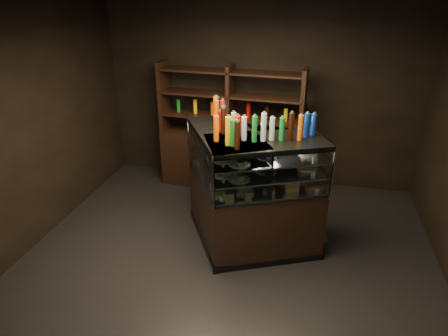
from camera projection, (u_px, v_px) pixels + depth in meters
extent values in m
plane|color=black|center=(226.00, 267.00, 4.76)|extent=(5.00, 5.00, 0.00)
cube|color=black|center=(260.00, 93.00, 6.35)|extent=(5.00, 0.02, 3.00)
cube|color=black|center=(16.00, 132.00, 4.64)|extent=(0.02, 5.00, 3.00)
cube|color=black|center=(263.00, 220.00, 4.89)|extent=(1.49, 1.15, 0.87)
cube|color=black|center=(262.00, 247.00, 5.05)|extent=(1.53, 1.19, 0.08)
cube|color=black|center=(267.00, 143.00, 4.46)|extent=(1.49, 1.15, 0.06)
cube|color=silver|center=(265.00, 188.00, 4.70)|extent=(1.42, 1.08, 0.02)
cube|color=silver|center=(265.00, 172.00, 4.61)|extent=(1.42, 1.08, 0.02)
cube|color=silver|center=(266.00, 158.00, 4.54)|extent=(1.42, 1.08, 0.02)
cube|color=white|center=(275.00, 178.00, 4.27)|extent=(1.22, 0.55, 0.62)
cylinder|color=silver|center=(333.00, 173.00, 4.39)|extent=(0.03, 0.03, 0.64)
cylinder|color=silver|center=(213.00, 183.00, 4.16)|extent=(0.03, 0.03, 0.64)
cube|color=black|center=(226.00, 209.00, 5.14)|extent=(1.22, 1.49, 0.87)
cube|color=black|center=(226.00, 235.00, 5.30)|extent=(1.26, 1.54, 0.08)
cube|color=black|center=(226.00, 134.00, 4.71)|extent=(1.22, 1.49, 0.06)
cube|color=silver|center=(226.00, 178.00, 4.95)|extent=(1.15, 1.42, 0.02)
cube|color=silver|center=(226.00, 163.00, 4.86)|extent=(1.15, 1.42, 0.02)
cube|color=silver|center=(226.00, 149.00, 4.79)|extent=(1.15, 1.42, 0.02)
cube|color=white|center=(199.00, 159.00, 4.74)|extent=(0.65, 1.18, 0.62)
cylinder|color=silver|center=(213.00, 183.00, 4.16)|extent=(0.03, 0.03, 0.64)
cylinder|color=silver|center=(188.00, 140.00, 5.33)|extent=(0.03, 0.03, 0.64)
cube|color=#D47F4C|center=(218.00, 191.00, 4.55)|extent=(0.20, 0.16, 0.06)
cube|color=#D47F4C|center=(242.00, 189.00, 4.60)|extent=(0.20, 0.16, 0.06)
cube|color=#D47F4C|center=(266.00, 187.00, 4.65)|extent=(0.20, 0.16, 0.06)
cube|color=#D47F4C|center=(288.00, 184.00, 4.70)|extent=(0.20, 0.16, 0.06)
cube|color=#D47F4C|center=(311.00, 182.00, 4.75)|extent=(0.20, 0.16, 0.06)
cylinder|color=white|center=(222.00, 175.00, 4.52)|extent=(0.24, 0.24, 0.02)
cube|color=#D47F4C|center=(222.00, 172.00, 4.50)|extent=(0.19, 0.15, 0.05)
cylinder|color=white|center=(265.00, 171.00, 4.61)|extent=(0.24, 0.24, 0.02)
cube|color=#D47F4C|center=(266.00, 168.00, 4.59)|extent=(0.19, 0.15, 0.05)
cylinder|color=white|center=(307.00, 168.00, 4.69)|extent=(0.24, 0.24, 0.02)
cube|color=#D47F4C|center=(307.00, 165.00, 4.68)|extent=(0.19, 0.15, 0.05)
cylinder|color=white|center=(222.00, 160.00, 4.44)|extent=(0.24, 0.24, 0.02)
cube|color=#D47F4C|center=(222.00, 157.00, 4.42)|extent=(0.19, 0.15, 0.05)
cylinder|color=white|center=(266.00, 156.00, 4.53)|extent=(0.24, 0.24, 0.02)
cube|color=#D47F4C|center=(266.00, 154.00, 4.51)|extent=(0.19, 0.15, 0.05)
cylinder|color=white|center=(308.00, 153.00, 4.62)|extent=(0.24, 0.24, 0.02)
cube|color=#D47F4C|center=(309.00, 150.00, 4.60)|extent=(0.19, 0.15, 0.05)
cube|color=#D47F4C|center=(212.00, 158.00, 5.42)|extent=(0.17, 0.20, 0.06)
cube|color=#D47F4C|center=(218.00, 166.00, 5.17)|extent=(0.17, 0.20, 0.06)
cube|color=#D47F4C|center=(224.00, 175.00, 4.93)|extent=(0.17, 0.20, 0.06)
cube|color=#D47F4C|center=(230.00, 185.00, 4.68)|extent=(0.17, 0.20, 0.06)
cube|color=#D47F4C|center=(237.00, 196.00, 4.44)|extent=(0.17, 0.20, 0.06)
cylinder|color=white|center=(216.00, 147.00, 5.30)|extent=(0.24, 0.24, 0.02)
cube|color=#D47F4C|center=(216.00, 144.00, 5.29)|extent=(0.16, 0.19, 0.05)
cylinder|color=white|center=(226.00, 161.00, 4.86)|extent=(0.24, 0.24, 0.02)
cube|color=#D47F4C|center=(226.00, 159.00, 4.84)|extent=(0.16, 0.19, 0.05)
cylinder|color=white|center=(239.00, 179.00, 4.41)|extent=(0.24, 0.24, 0.02)
cube|color=#D47F4C|center=(239.00, 176.00, 4.40)|extent=(0.16, 0.19, 0.05)
cylinder|color=white|center=(216.00, 134.00, 5.22)|extent=(0.24, 0.24, 0.02)
cube|color=#D47F4C|center=(216.00, 131.00, 5.21)|extent=(0.16, 0.19, 0.05)
cylinder|color=white|center=(226.00, 147.00, 4.78)|extent=(0.24, 0.24, 0.02)
cube|color=#D47F4C|center=(226.00, 145.00, 4.77)|extent=(0.16, 0.19, 0.05)
cylinder|color=white|center=(239.00, 164.00, 4.34)|extent=(0.24, 0.24, 0.02)
cube|color=#D47F4C|center=(239.00, 161.00, 4.32)|extent=(0.16, 0.19, 0.05)
cylinder|color=#147223|center=(217.00, 131.00, 4.29)|extent=(0.06, 0.06, 0.28)
cylinder|color=silver|center=(217.00, 118.00, 4.23)|extent=(0.03, 0.03, 0.02)
cylinder|color=yellow|center=(227.00, 131.00, 4.31)|extent=(0.06, 0.06, 0.28)
cylinder|color=silver|center=(227.00, 117.00, 4.24)|extent=(0.03, 0.03, 0.02)
cylinder|color=black|center=(236.00, 130.00, 4.32)|extent=(0.06, 0.06, 0.28)
cylinder|color=silver|center=(236.00, 117.00, 4.26)|extent=(0.03, 0.03, 0.02)
cylinder|color=silver|center=(245.00, 130.00, 4.34)|extent=(0.06, 0.06, 0.28)
cylinder|color=silver|center=(245.00, 116.00, 4.28)|extent=(0.03, 0.03, 0.02)
cylinder|color=#B20C0A|center=(254.00, 129.00, 4.36)|extent=(0.06, 0.06, 0.28)
cylinder|color=silver|center=(255.00, 116.00, 4.30)|extent=(0.03, 0.03, 0.02)
cylinder|color=#D8590A|center=(263.00, 128.00, 4.38)|extent=(0.06, 0.06, 0.28)
cylinder|color=silver|center=(264.00, 115.00, 4.32)|extent=(0.03, 0.03, 0.02)
cylinder|color=#0F38B2|center=(272.00, 128.00, 4.40)|extent=(0.06, 0.06, 0.28)
cylinder|color=silver|center=(273.00, 115.00, 4.33)|extent=(0.03, 0.03, 0.02)
cylinder|color=#147223|center=(281.00, 127.00, 4.41)|extent=(0.06, 0.06, 0.28)
cylinder|color=silver|center=(282.00, 114.00, 4.35)|extent=(0.03, 0.03, 0.02)
cylinder|color=yellow|center=(290.00, 127.00, 4.43)|extent=(0.06, 0.06, 0.28)
cylinder|color=silver|center=(291.00, 114.00, 4.37)|extent=(0.03, 0.03, 0.02)
cylinder|color=black|center=(298.00, 126.00, 4.45)|extent=(0.06, 0.06, 0.28)
cylinder|color=silver|center=(299.00, 113.00, 4.39)|extent=(0.03, 0.03, 0.02)
cylinder|color=silver|center=(307.00, 126.00, 4.47)|extent=(0.06, 0.06, 0.28)
cylinder|color=silver|center=(308.00, 113.00, 4.40)|extent=(0.03, 0.03, 0.02)
cylinder|color=#B20C0A|center=(315.00, 125.00, 4.49)|extent=(0.06, 0.06, 0.28)
cylinder|color=silver|center=(317.00, 112.00, 4.42)|extent=(0.03, 0.03, 0.02)
cylinder|color=#147223|center=(214.00, 107.00, 5.13)|extent=(0.06, 0.06, 0.28)
cylinder|color=silver|center=(214.00, 96.00, 5.06)|extent=(0.03, 0.03, 0.02)
cylinder|color=yellow|center=(216.00, 110.00, 5.04)|extent=(0.06, 0.06, 0.28)
cylinder|color=silver|center=(216.00, 98.00, 4.98)|extent=(0.03, 0.03, 0.02)
cylinder|color=black|center=(218.00, 112.00, 4.95)|extent=(0.06, 0.06, 0.28)
cylinder|color=silver|center=(218.00, 100.00, 4.89)|extent=(0.03, 0.03, 0.02)
cylinder|color=silver|center=(221.00, 114.00, 4.86)|extent=(0.06, 0.06, 0.28)
cylinder|color=silver|center=(221.00, 102.00, 4.80)|extent=(0.03, 0.03, 0.02)
cylinder|color=#B20C0A|center=(223.00, 117.00, 4.77)|extent=(0.06, 0.06, 0.28)
cylinder|color=silver|center=(223.00, 104.00, 4.71)|extent=(0.03, 0.03, 0.02)
cylinder|color=#D8590A|center=(225.00, 119.00, 4.68)|extent=(0.06, 0.06, 0.28)
cylinder|color=silver|center=(225.00, 107.00, 4.62)|extent=(0.03, 0.03, 0.02)
cylinder|color=#0F38B2|center=(228.00, 122.00, 4.59)|extent=(0.06, 0.06, 0.28)
cylinder|color=silver|center=(228.00, 109.00, 4.53)|extent=(0.03, 0.03, 0.02)
cylinder|color=#147223|center=(230.00, 124.00, 4.50)|extent=(0.06, 0.06, 0.28)
cylinder|color=silver|center=(230.00, 112.00, 4.44)|extent=(0.03, 0.03, 0.02)
cylinder|color=yellow|center=(233.00, 127.00, 4.42)|extent=(0.06, 0.06, 0.28)
cylinder|color=silver|center=(233.00, 114.00, 4.35)|extent=(0.03, 0.03, 0.02)
cylinder|color=black|center=(236.00, 130.00, 4.33)|extent=(0.06, 0.06, 0.28)
cylinder|color=silver|center=(236.00, 117.00, 4.26)|extent=(0.03, 0.03, 0.02)
cylinder|color=silver|center=(238.00, 133.00, 4.24)|extent=(0.06, 0.06, 0.28)
cylinder|color=silver|center=(239.00, 120.00, 4.17)|extent=(0.03, 0.03, 0.02)
cylinder|color=#B20C0A|center=(241.00, 136.00, 4.15)|extent=(0.06, 0.06, 0.28)
cylinder|color=silver|center=(242.00, 123.00, 4.09)|extent=(0.03, 0.03, 0.02)
cylinder|color=black|center=(314.00, 243.00, 5.06)|extent=(0.21, 0.21, 0.15)
cone|color=#1A5117|center=(316.00, 224.00, 4.94)|extent=(0.31, 0.31, 0.43)
cone|color=#1A5117|center=(317.00, 214.00, 4.88)|extent=(0.24, 0.24, 0.30)
cube|color=black|center=(230.00, 162.00, 6.47)|extent=(2.27, 0.56, 0.90)
cube|color=black|center=(164.00, 96.00, 6.33)|extent=(0.08, 0.38, 1.10)
cube|color=black|center=(230.00, 102.00, 6.05)|extent=(0.08, 0.38, 1.10)
cube|color=black|center=(303.00, 107.00, 5.77)|extent=(0.08, 0.38, 1.10)
cube|color=black|center=(230.00, 117.00, 6.16)|extent=(2.22, 0.52, 0.03)
cube|color=black|center=(230.00, 95.00, 6.01)|extent=(2.22, 0.52, 0.03)
cube|color=black|center=(230.00, 72.00, 5.86)|extent=(2.22, 0.52, 0.03)
cylinder|color=#147223|center=(178.00, 105.00, 6.32)|extent=(0.06, 0.06, 0.22)
cylinder|color=yellow|center=(195.00, 107.00, 6.25)|extent=(0.06, 0.06, 0.22)
cylinder|color=black|center=(213.00, 108.00, 6.18)|extent=(0.06, 0.06, 0.22)
cylinder|color=silver|center=(230.00, 110.00, 6.10)|extent=(0.06, 0.06, 0.22)
cylinder|color=#B20C0A|center=(248.00, 111.00, 6.03)|extent=(0.06, 0.06, 0.22)
cylinder|color=#D8590A|center=(267.00, 113.00, 5.96)|extent=(0.06, 0.06, 0.22)
cylinder|color=#0F38B2|center=(286.00, 114.00, 5.88)|extent=(0.06, 0.06, 0.22)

